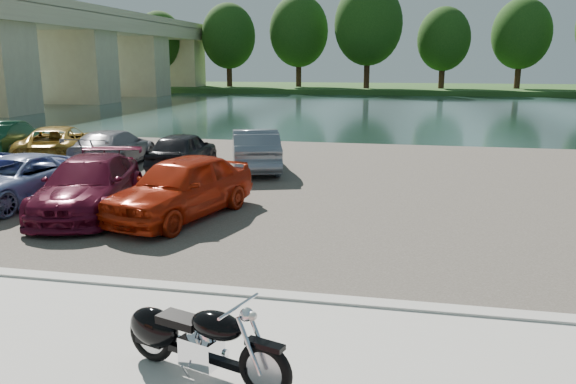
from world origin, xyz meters
name	(u,v)px	position (x,y,z in m)	size (l,w,h in m)	color
ground	(260,369)	(0.00, 0.00, 0.00)	(200.00, 200.00, 0.00)	#595447
kerb	(291,299)	(0.00, 2.00, 0.07)	(60.00, 0.30, 0.14)	#BBB9B0
parking_lot	(347,184)	(0.00, 11.00, 0.02)	(60.00, 18.00, 0.04)	#433E36
river	(383,110)	(0.00, 40.00, 0.00)	(120.00, 40.00, 0.00)	#172A25
far_bank	(392,88)	(0.00, 72.00, 0.30)	(120.00, 24.00, 0.60)	#1F4719
bridge	(71,42)	(-28.00, 41.02, 5.52)	(7.00, 56.00, 8.55)	tan
far_trees	(430,30)	(4.36, 65.79, 7.49)	(70.25, 10.68, 12.52)	#321C12
motorcycle	(190,338)	(-0.73, -0.42, 0.56)	(2.26, 1.02, 1.05)	black
car_2	(15,180)	(-8.45, 6.76, 0.67)	(2.10, 4.56, 1.27)	#8998C7
car_3	(89,186)	(-6.00, 6.28, 0.73)	(1.93, 4.75, 1.38)	#510B20
car_4	(181,187)	(-3.57, 6.33, 0.80)	(1.78, 4.43, 1.51)	#AB230B
car_5	(5,140)	(-13.52, 12.89, 0.79)	(1.60, 4.58, 1.51)	#0E3620
car_6	(58,144)	(-11.13, 12.79, 0.73)	(2.28, 4.94, 1.37)	#A27A25
car_7	(113,148)	(-8.66, 12.40, 0.70)	(1.85, 4.56, 1.32)	gray
car_8	(183,150)	(-5.92, 12.25, 0.71)	(1.58, 3.94, 1.34)	black
car_9	(255,149)	(-3.41, 12.67, 0.76)	(1.53, 4.38, 1.44)	slate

